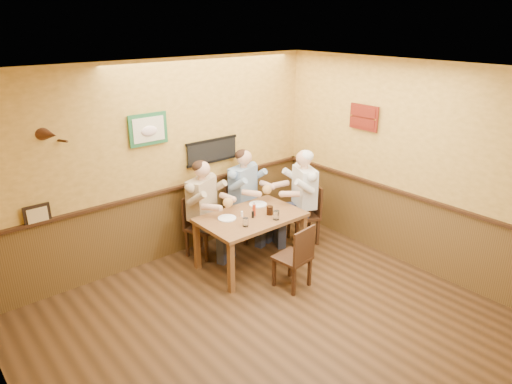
% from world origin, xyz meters
% --- Properties ---
extents(room, '(5.02, 5.03, 2.81)m').
position_xyz_m(room, '(0.14, 0.17, 1.69)').
color(room, '#34200F').
rests_on(room, ground).
extents(dining_table, '(1.40, 0.90, 0.75)m').
position_xyz_m(dining_table, '(0.74, 1.50, 0.66)').
color(dining_table, brown).
rests_on(dining_table, ground).
extents(chair_back_left, '(0.54, 0.54, 0.91)m').
position_xyz_m(chair_back_left, '(0.39, 2.18, 0.45)').
color(chair_back_left, '#3C2313').
rests_on(chair_back_left, ground).
extents(chair_back_right, '(0.52, 0.52, 0.91)m').
position_xyz_m(chair_back_right, '(1.17, 2.23, 0.46)').
color(chair_back_right, '#3C2313').
rests_on(chair_back_right, ground).
extents(chair_right_end, '(0.56, 0.56, 0.93)m').
position_xyz_m(chair_right_end, '(1.81, 1.53, 0.46)').
color(chair_right_end, '#3C2313').
rests_on(chair_right_end, ground).
extents(chair_near_side, '(0.45, 0.45, 0.87)m').
position_xyz_m(chair_near_side, '(0.79, 0.73, 0.43)').
color(chair_near_side, '#3C2313').
rests_on(chair_near_side, ground).
extents(diner_tan_shirt, '(0.78, 0.78, 1.30)m').
position_xyz_m(diner_tan_shirt, '(0.39, 2.18, 0.65)').
color(diner_tan_shirt, tan).
rests_on(diner_tan_shirt, ground).
extents(diner_blue_polo, '(0.74, 0.74, 1.30)m').
position_xyz_m(diner_blue_polo, '(1.17, 2.23, 0.65)').
color(diner_blue_polo, '#7B97B9').
rests_on(diner_blue_polo, ground).
extents(diner_white_elder, '(0.80, 0.80, 1.32)m').
position_xyz_m(diner_white_elder, '(1.81, 1.53, 0.66)').
color(diner_white_elder, silver).
rests_on(diner_white_elder, ground).
extents(water_glass_left, '(0.09, 0.09, 0.11)m').
position_xyz_m(water_glass_left, '(0.47, 1.29, 0.81)').
color(water_glass_left, silver).
rests_on(water_glass_left, dining_table).
extents(water_glass_mid, '(0.09, 0.09, 0.12)m').
position_xyz_m(water_glass_mid, '(0.92, 1.19, 0.81)').
color(water_glass_mid, white).
rests_on(water_glass_mid, dining_table).
extents(cola_tumbler, '(0.11, 0.11, 0.12)m').
position_xyz_m(cola_tumbler, '(0.97, 1.37, 0.81)').
color(cola_tumbler, black).
rests_on(cola_tumbler, dining_table).
extents(hot_sauce_bottle, '(0.06, 0.06, 0.18)m').
position_xyz_m(hot_sauce_bottle, '(0.78, 1.48, 0.84)').
color(hot_sauce_bottle, '#B53113').
rests_on(hot_sauce_bottle, dining_table).
extents(salt_shaker, '(0.03, 0.03, 0.08)m').
position_xyz_m(salt_shaker, '(0.62, 1.55, 0.79)').
color(salt_shaker, white).
rests_on(salt_shaker, dining_table).
extents(pepper_shaker, '(0.05, 0.05, 0.09)m').
position_xyz_m(pepper_shaker, '(0.72, 1.43, 0.80)').
color(pepper_shaker, black).
rests_on(pepper_shaker, dining_table).
extents(plate_far_left, '(0.32, 0.32, 0.02)m').
position_xyz_m(plate_far_left, '(0.43, 1.63, 0.76)').
color(plate_far_left, white).
rests_on(plate_far_left, dining_table).
extents(plate_far_right, '(0.27, 0.27, 0.02)m').
position_xyz_m(plate_far_right, '(1.06, 1.73, 0.76)').
color(plate_far_right, white).
rests_on(plate_far_right, dining_table).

